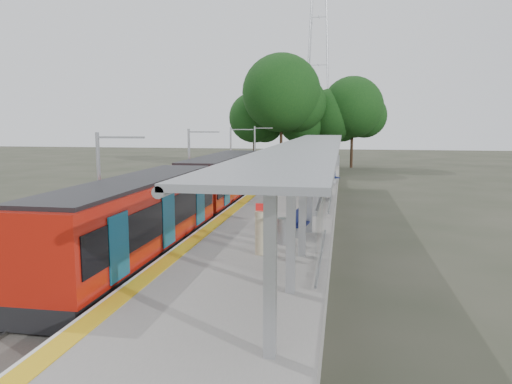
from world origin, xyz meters
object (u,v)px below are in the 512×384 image
info_pillar_near (261,232)px  info_pillar_far (305,176)px  bench_near (300,222)px  bench_mid (316,190)px  bench_far (333,176)px  train (190,194)px  litter_bin (283,231)px

info_pillar_near → info_pillar_far: 20.22m
bench_near → bench_mid: bench_mid is taller
bench_near → bench_far: bearing=94.7°
bench_near → bench_far: (0.99, 19.40, -0.04)m
train → litter_bin: bearing=-45.1°
litter_bin → info_pillar_near: bearing=-109.3°
bench_mid → info_pillar_far: (-1.22, 6.33, 0.20)m
train → bench_mid: train is taller
bench_near → train: bearing=154.6°
train → litter_bin: size_ratio=26.88×
bench_far → info_pillar_near: info_pillar_near is taller
train → bench_far: train is taller
bench_near → litter_bin: bench_near is taller
train → bench_near: bearing=-33.0°
bench_near → litter_bin: 1.75m
bench_far → info_pillar_near: (-2.11, -22.84, 0.28)m
info_pillar_far → bench_far: bearing=68.5°
info_pillar_near → litter_bin: bearing=70.5°
info_pillar_near → bench_mid: bearing=84.6°
info_pillar_far → litter_bin: 18.47m
bench_near → info_pillar_near: size_ratio=0.88×
bench_near → info_pillar_far: (-1.08, 16.78, 0.21)m
bench_near → bench_mid: size_ratio=0.98×
bench_mid → info_pillar_far: info_pillar_far is taller
bench_near → info_pillar_near: info_pillar_near is taller
bench_mid → litter_bin: bench_mid is taller
train → info_pillar_near: 8.94m
train → bench_far: bearing=65.3°
bench_far → info_pillar_near: size_ratio=0.82×
train → info_pillar_far: size_ratio=15.27×
bench_near → litter_bin: (-0.50, -1.67, -0.06)m
bench_far → litter_bin: 21.12m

